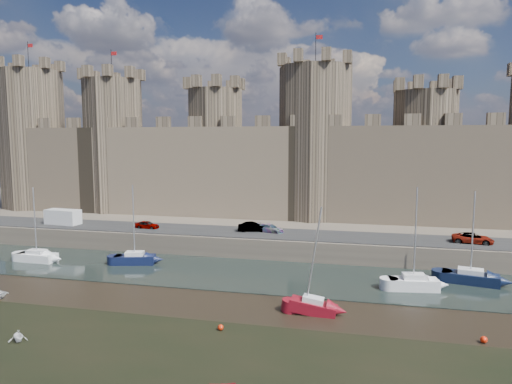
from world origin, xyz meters
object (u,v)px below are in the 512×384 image
at_px(car_2, 270,228).
at_px(car_3, 473,238).
at_px(sailboat_0, 37,256).
at_px(sailboat_3, 470,277).
at_px(sailboat_4, 313,306).
at_px(van, 63,217).
at_px(sailboat_2, 413,282).
at_px(car_1, 253,227).
at_px(sailboat_1, 135,258).
at_px(car_0, 147,225).

distance_m(car_2, car_3, 24.31).
bearing_deg(car_2, sailboat_0, 130.01).
xyz_separation_m(sailboat_3, sailboat_4, (-14.72, -11.53, -0.05)).
relative_size(car_2, sailboat_3, 0.42).
xyz_separation_m(van, sailboat_0, (3.61, -10.15, -2.87)).
height_order(sailboat_0, sailboat_3, sailboat_3).
xyz_separation_m(sailboat_0, sailboat_4, (33.90, -8.91, -0.03)).
bearing_deg(sailboat_2, sailboat_3, 22.26).
distance_m(car_3, van, 54.03).
xyz_separation_m(car_2, sailboat_3, (22.49, -8.73, -2.33)).
relative_size(car_1, car_3, 0.87).
height_order(car_3, sailboat_1, sailboat_1).
relative_size(car_2, sailboat_2, 0.39).
height_order(sailboat_0, sailboat_4, sailboat_4).
height_order(car_2, sailboat_0, sailboat_0).
relative_size(sailboat_2, sailboat_3, 1.07).
bearing_deg(car_0, sailboat_4, -123.43).
bearing_deg(van, car_1, 7.54).
bearing_deg(sailboat_1, sailboat_4, -39.81).
bearing_deg(sailboat_2, car_2, 135.82).
bearing_deg(car_1, van, 79.48).
relative_size(sailboat_0, sailboat_4, 0.97).
relative_size(van, sailboat_1, 0.54).
relative_size(car_3, sailboat_4, 0.50).
distance_m(van, sailboat_0, 11.14).
relative_size(sailboat_1, sailboat_4, 1.02).
relative_size(car_0, van, 0.65).
relative_size(sailboat_1, sailboat_3, 0.99).
bearing_deg(sailboat_1, car_1, 24.66).
height_order(car_0, car_2, car_2).
bearing_deg(car_2, sailboat_4, -142.47).
distance_m(sailboat_2, sailboat_3, 6.78).
height_order(car_3, sailboat_4, sailboat_4).
relative_size(car_1, sailboat_1, 0.43).
xyz_separation_m(car_2, sailboat_2, (16.64, -12.15, -2.26)).
height_order(car_0, sailboat_1, sailboat_1).
height_order(car_1, sailboat_0, sailboat_0).
bearing_deg(sailboat_0, car_1, 26.57).
height_order(sailboat_1, sailboat_4, sailboat_1).
bearing_deg(car_2, van, 108.85).
xyz_separation_m(sailboat_0, sailboat_1, (11.97, 1.59, 0.03)).
bearing_deg(car_0, van, 94.15).
relative_size(car_2, car_3, 0.86).
height_order(sailboat_3, sailboat_4, sailboat_3).
height_order(car_2, van, van).
distance_m(car_0, sailboat_1, 9.18).
distance_m(car_2, sailboat_1, 17.34).
height_order(car_2, sailboat_4, sailboat_4).
bearing_deg(sailboat_4, car_0, 144.04).
relative_size(sailboat_1, sailboat_2, 0.93).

